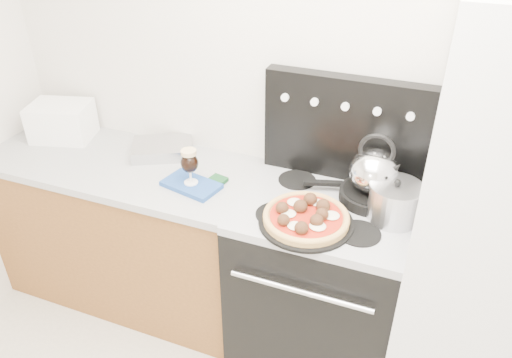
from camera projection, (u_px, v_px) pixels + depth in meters
The scene contains 16 objects.
room_shell at pixel (224, 272), 1.37m from camera, with size 3.52×3.01×2.52m.
base_cabinet at pixel (132, 232), 2.84m from camera, with size 1.45×0.60×0.86m, color brown.
countertop at pixel (120, 164), 2.60m from camera, with size 1.48×0.63×0.04m, color #ADADAD.
stove_body at pixel (318, 284), 2.47m from camera, with size 0.76×0.65×0.88m, color black.
cooktop at pixel (325, 209), 2.23m from camera, with size 0.76×0.65×0.04m, color #ADADB2.
backguard at pixel (345, 129), 2.30m from camera, with size 0.76×0.08×0.50m, color black.
fridge at pixel (497, 239), 1.96m from camera, with size 0.64×0.68×1.90m, color silver.
toaster_oven at pixel (62, 121), 2.76m from camera, with size 0.32×0.24×0.20m, color white.
foil_sheet at pixel (162, 149), 2.64m from camera, with size 0.31×0.23×0.06m, color silver.
oven_mitt at pixel (191, 185), 2.37m from camera, with size 0.27×0.16×0.02m, color #204894.
beer_glass at pixel (190, 167), 2.32m from camera, with size 0.08×0.08×0.18m, color black, non-canonical shape.
pizza_pan at pixel (306, 222), 2.10m from camera, with size 0.40×0.40×0.01m, color black.
pizza at pixel (306, 216), 2.08m from camera, with size 0.36×0.36×0.05m, color tan, non-canonical shape.
skillet at pixel (370, 195), 2.24m from camera, with size 0.28×0.28×0.05m, color black.
tea_kettle at pixel (374, 168), 2.16m from camera, with size 0.21×0.21×0.24m, color silver, non-canonical shape.
stock_pot at pixel (394, 203), 2.09m from camera, with size 0.21×0.21×0.16m, color #BDBCC1.
Camera 1 is at (0.46, -0.63, 2.19)m, focal length 35.00 mm.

